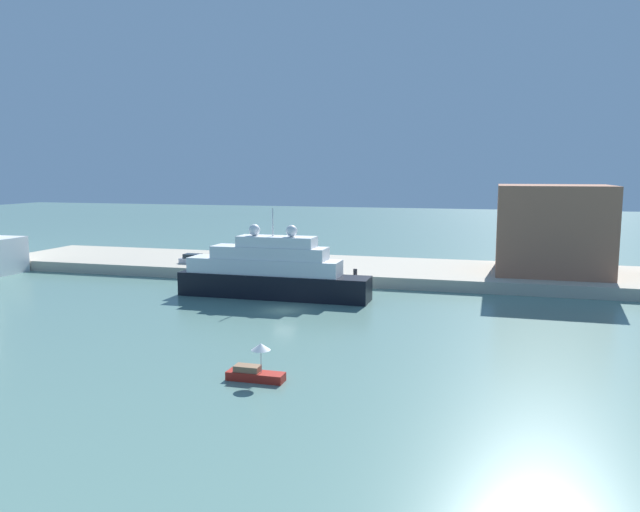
{
  "coord_description": "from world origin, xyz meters",
  "views": [
    {
      "loc": [
        22.36,
        -64.74,
        15.59
      ],
      "look_at": [
        2.55,
        6.0,
        5.53
      ],
      "focal_mm": 34.87,
      "sensor_mm": 36.0,
      "label": 1
    }
  ],
  "objects_px": {
    "parked_car": "(194,259)",
    "person_figure": "(213,261)",
    "large_yacht": "(271,273)",
    "small_motorboat": "(255,369)",
    "harbor_building": "(553,229)",
    "mooring_bollard": "(355,272)"
  },
  "relations": [
    {
      "from": "large_yacht",
      "to": "harbor_building",
      "type": "relative_size",
      "value": 1.63
    },
    {
      "from": "parked_car",
      "to": "large_yacht",
      "type": "bearing_deg",
      "value": -38.94
    },
    {
      "from": "small_motorboat",
      "to": "parked_car",
      "type": "relative_size",
      "value": 1.02
    },
    {
      "from": "large_yacht",
      "to": "harbor_building",
      "type": "xyz_separation_m",
      "value": [
        34.26,
        19.57,
        4.52
      ]
    },
    {
      "from": "large_yacht",
      "to": "person_figure",
      "type": "relative_size",
      "value": 14.16
    },
    {
      "from": "large_yacht",
      "to": "parked_car",
      "type": "distance_m",
      "value": 23.13
    },
    {
      "from": "parked_car",
      "to": "mooring_bollard",
      "type": "xyz_separation_m",
      "value": [
        26.43,
        -4.27,
        -0.18
      ]
    },
    {
      "from": "large_yacht",
      "to": "person_figure",
      "type": "height_order",
      "value": "large_yacht"
    },
    {
      "from": "person_figure",
      "to": "mooring_bollard",
      "type": "height_order",
      "value": "person_figure"
    },
    {
      "from": "harbor_building",
      "to": "person_figure",
      "type": "xyz_separation_m",
      "value": [
        -47.82,
        -7.35,
        -5.27
      ]
    },
    {
      "from": "small_motorboat",
      "to": "harbor_building",
      "type": "xyz_separation_m",
      "value": [
        24.71,
        48.99,
        6.78
      ]
    },
    {
      "from": "small_motorboat",
      "to": "harbor_building",
      "type": "bearing_deg",
      "value": 63.23
    },
    {
      "from": "harbor_building",
      "to": "parked_car",
      "type": "relative_size",
      "value": 3.45
    },
    {
      "from": "person_figure",
      "to": "harbor_building",
      "type": "bearing_deg",
      "value": 8.74
    },
    {
      "from": "harbor_building",
      "to": "large_yacht",
      "type": "bearing_deg",
      "value": -150.26
    },
    {
      "from": "small_motorboat",
      "to": "mooring_bollard",
      "type": "relative_size",
      "value": 5.37
    },
    {
      "from": "parked_car",
      "to": "harbor_building",
      "type": "bearing_deg",
      "value": 5.52
    },
    {
      "from": "mooring_bollard",
      "to": "harbor_building",
      "type": "bearing_deg",
      "value": 19.83
    },
    {
      "from": "small_motorboat",
      "to": "harbor_building",
      "type": "relative_size",
      "value": 0.3
    },
    {
      "from": "parked_car",
      "to": "person_figure",
      "type": "xyz_separation_m",
      "value": [
        4.41,
        -2.3,
        0.2
      ]
    },
    {
      "from": "person_figure",
      "to": "mooring_bollard",
      "type": "distance_m",
      "value": 22.1
    },
    {
      "from": "harbor_building",
      "to": "parked_car",
      "type": "xyz_separation_m",
      "value": [
        -52.23,
        -5.04,
        -5.48
      ]
    }
  ]
}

